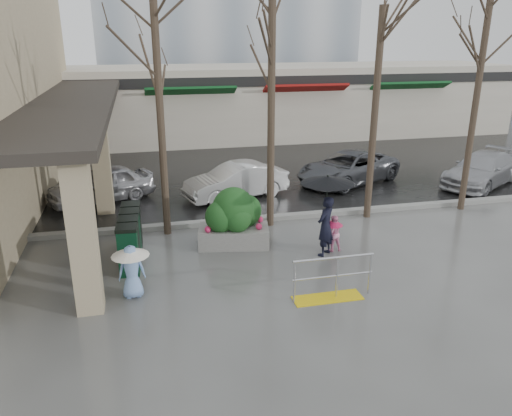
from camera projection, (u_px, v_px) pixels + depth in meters
name	position (u px, v px, depth m)	size (l,w,h in m)	color
ground	(260.00, 280.00, 12.19)	(120.00, 120.00, 0.00)	#51514F
street_asphalt	(181.00, 127.00, 32.42)	(120.00, 36.00, 0.01)	black
curb	(230.00, 221.00, 15.84)	(120.00, 0.30, 0.15)	gray
canopy_slab	(72.00, 97.00, 17.33)	(2.80, 18.00, 0.25)	#2D2823
pillar_front	(83.00, 235.00, 10.32)	(0.55, 0.55, 3.50)	tan
pillar_back	(101.00, 162.00, 16.30)	(0.55, 0.55, 3.50)	tan
storefront_row	(221.00, 102.00, 28.48)	(34.00, 6.74, 4.00)	beige
handrail	(331.00, 283.00, 11.25)	(1.90, 0.50, 1.03)	yellow
tree_west	(157.00, 58.00, 13.40)	(3.20, 3.20, 6.80)	#382B21
tree_midwest	(272.00, 51.00, 14.03)	(3.20, 3.20, 7.00)	#382B21
tree_mideast	(379.00, 64.00, 14.86)	(3.20, 3.20, 6.50)	#382B21
tree_east	(484.00, 45.00, 15.44)	(3.20, 3.20, 7.20)	#382B21
woman	(326.00, 204.00, 13.15)	(1.42, 1.42, 2.25)	black
child_pink	(333.00, 231.00, 13.69)	(0.53, 0.53, 1.04)	pink
child_blue	(131.00, 266.00, 11.19)	(0.85, 0.85, 1.25)	#7EA4E1
planter	(234.00, 218.00, 13.98)	(2.11, 1.33, 1.71)	gray
news_boxes	(130.00, 237.00, 13.15)	(0.63, 2.30, 1.27)	#0C3820
car_a	(101.00, 184.00, 17.76)	(1.49, 3.70, 1.26)	#B5B4B9
car_b	(236.00, 181.00, 18.18)	(1.33, 3.82, 1.26)	silver
car_c	(348.00, 167.00, 20.03)	(2.09, 4.53, 1.26)	#55575D
car_d	(482.00, 169.00, 19.75)	(1.77, 4.34, 1.26)	#AAABAF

